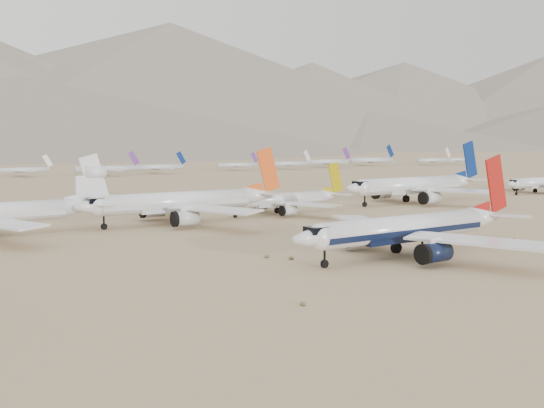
{
  "coord_description": "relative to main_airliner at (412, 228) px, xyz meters",
  "views": [
    {
      "loc": [
        -89.59,
        -75.71,
        20.97
      ],
      "look_at": [
        -14.64,
        36.28,
        7.0
      ],
      "focal_mm": 40.0,
      "sensor_mm": 36.0,
      "label": 1
    }
  ],
  "objects": [
    {
      "name": "row2_orange_tail",
      "position": [
        -15.28,
        63.7,
        0.42
      ],
      "size": [
        54.59,
        53.41,
        19.47
      ],
      "color": "white",
      "rests_on": "ground"
    },
    {
      "name": "main_airliner",
      "position": [
        0.0,
        0.0,
        0.0
      ],
      "size": [
        52.01,
        50.8,
        18.36
      ],
      "color": "white",
      "rests_on": "ground"
    },
    {
      "name": "row2_blue_far",
      "position": [
        145.05,
        65.31,
        -0.7
      ],
      "size": [
        43.9,
        42.92,
        15.6
      ],
      "color": "white",
      "rests_on": "ground"
    },
    {
      "name": "foothills",
      "position": [
        533.3,
        1098.24,
        62.1
      ],
      "size": [
        4637.5,
        1395.0,
        155.0
      ],
      "color": "slate",
      "rests_on": "ground"
    },
    {
      "name": "row2_gold_tail",
      "position": [
        16.97,
        65.7,
        -0.93
      ],
      "size": [
        41.38,
        40.47,
        14.73
      ],
      "color": "white",
      "rests_on": "ground"
    },
    {
      "name": "ground",
      "position": [
        6.63,
        -1.76,
        -5.05
      ],
      "size": [
        7000.0,
        7000.0,
        0.0
      ],
      "primitive_type": "plane",
      "color": "#8C7251",
      "rests_on": "ground"
    },
    {
      "name": "distant_storage_row",
      "position": [
        85.38,
        296.47,
        -0.7
      ],
      "size": [
        662.02,
        63.64,
        15.97
      ],
      "color": "silver",
      "rests_on": "ground"
    },
    {
      "name": "row2_navy_widebody",
      "position": [
        73.07,
        66.82,
        0.9
      ],
      "size": [
        59.83,
        58.5,
        21.28
      ],
      "color": "white",
      "rests_on": "ground"
    }
  ]
}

